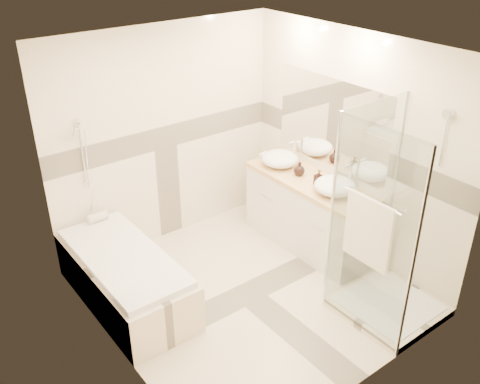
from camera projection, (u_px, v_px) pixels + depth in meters
room at (252, 183)px, 4.97m from camera, size 2.82×3.02×2.52m
bathtub at (125, 276)px, 5.28m from camera, size 0.75×1.70×0.56m
vanity at (308, 213)px, 6.13m from camera, size 0.58×1.62×0.85m
shower_enclosure at (380, 269)px, 5.05m from camera, size 0.96×0.93×2.04m
vessel_sink_near at (280, 159)px, 6.23m from camera, size 0.43×0.43×0.17m
vessel_sink_far at (335, 186)px, 5.61m from camera, size 0.44×0.44×0.18m
faucet_near at (294, 149)px, 6.31m from camera, size 0.11×0.03×0.26m
faucet_far at (350, 173)px, 5.69m from camera, size 0.12×0.03×0.29m
amenity_bottle_a at (319, 178)px, 5.78m from camera, size 0.08×0.08×0.17m
amenity_bottle_b at (299, 169)px, 6.00m from camera, size 0.14×0.14×0.16m
folded_towels at (269, 157)px, 6.39m from camera, size 0.18×0.24×0.07m
rolled_towel at (98, 217)px, 5.69m from camera, size 0.21×0.10×0.10m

